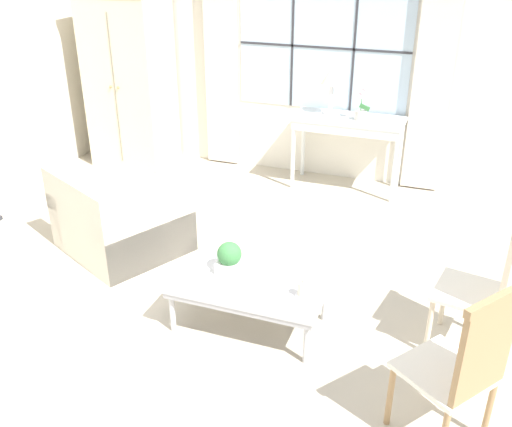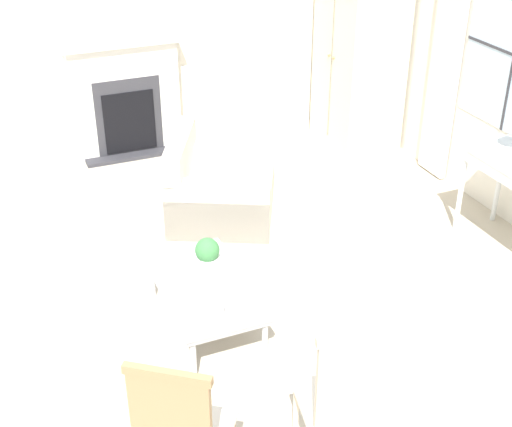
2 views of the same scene
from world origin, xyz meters
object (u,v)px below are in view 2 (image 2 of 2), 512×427
object	(u,v)px
armoire	(360,50)
armchair_upholstered	(218,190)
coffee_table	(204,288)
potted_plant_small	(207,254)
pillar_candle	(219,311)
side_chair_wooden	(347,396)
fireplace	(125,89)

from	to	relation	value
armoire	armchair_upholstered	distance (m)	2.38
coffee_table	potted_plant_small	world-z (taller)	potted_plant_small
potted_plant_small	pillar_candle	world-z (taller)	potted_plant_small
side_chair_wooden	potted_plant_small	size ratio (longest dim) A/B	4.66
armoire	potted_plant_small	bearing A→B (deg)	-47.72
side_chair_wooden	fireplace	bearing A→B (deg)	-179.83
potted_plant_small	coffee_table	bearing A→B (deg)	-26.66
armoire	fireplace	bearing A→B (deg)	-105.69
pillar_candle	fireplace	bearing A→B (deg)	175.69
side_chair_wooden	pillar_candle	xyz separation A→B (m)	(-1.17, -0.29, -0.18)
pillar_candle	armchair_upholstered	bearing A→B (deg)	160.16
armoire	armchair_upholstered	xyz separation A→B (m)	(1.02, -2.00, -0.80)
armoire	side_chair_wooden	bearing A→B (deg)	-30.42
side_chair_wooden	armchair_upholstered	bearing A→B (deg)	172.61
fireplace	potted_plant_small	size ratio (longest dim) A/B	9.24
fireplace	side_chair_wooden	bearing A→B (deg)	0.17
potted_plant_small	side_chair_wooden	bearing A→B (deg)	5.10
fireplace	armchair_upholstered	world-z (taller)	fireplace
coffee_table	potted_plant_small	bearing A→B (deg)	153.34
armchair_upholstered	pillar_candle	distance (m)	2.02
armoire	pillar_candle	size ratio (longest dim) A/B	17.23
armchair_upholstered	side_chair_wooden	distance (m)	3.11
armchair_upholstered	potted_plant_small	world-z (taller)	armchair_upholstered
coffee_table	potted_plant_small	distance (m)	0.27
fireplace	coffee_table	size ratio (longest dim) A/B	1.98
coffee_table	side_chair_wooden	bearing A→B (deg)	9.20
armchair_upholstered	pillar_candle	xyz separation A→B (m)	(1.89, -0.68, 0.16)
fireplace	pillar_candle	size ratio (longest dim) A/B	17.78
potted_plant_small	pillar_candle	size ratio (longest dim) A/B	1.93
armchair_upholstered	coffee_table	distance (m)	1.64
fireplace	armchair_upholstered	size ratio (longest dim) A/B	1.67
side_chair_wooden	coffee_table	size ratio (longest dim) A/B	1.00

